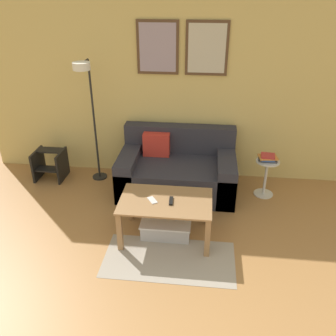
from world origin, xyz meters
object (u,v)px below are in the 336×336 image
at_px(floor_lamp, 87,96).
at_px(storage_bin, 166,227).
at_px(couch, 177,170).
at_px(coffee_table, 166,207).
at_px(remote_control, 171,201).
at_px(cell_phone, 152,200).
at_px(side_table, 266,175).
at_px(book_stack, 268,158).
at_px(step_stool, 50,164).

bearing_deg(floor_lamp, storage_bin, -42.68).
bearing_deg(couch, coffee_table, -91.48).
xyz_separation_m(storage_bin, remote_control, (0.06, -0.06, 0.39)).
height_order(coffee_table, cell_phone, cell_phone).
distance_m(storage_bin, floor_lamp, 1.93).
distance_m(side_table, cell_phone, 1.72).
bearing_deg(side_table, storage_bin, -140.85).
bearing_deg(book_stack, step_stool, 177.53).
bearing_deg(floor_lamp, coffee_table, -43.60).
bearing_deg(side_table, step_stool, 177.64).
distance_m(floor_lamp, remote_control, 1.80).
bearing_deg(storage_bin, book_stack, 39.21).
bearing_deg(remote_control, couch, 88.81).
bearing_deg(floor_lamp, step_stool, 173.48).
bearing_deg(storage_bin, cell_phone, -156.26).
bearing_deg(book_stack, remote_control, -137.55).
bearing_deg(floor_lamp, side_table, -1.12).
height_order(side_table, step_stool, side_table).
bearing_deg(floor_lamp, book_stack, -1.26).
relative_size(floor_lamp, remote_control, 11.42).
distance_m(storage_bin, remote_control, 0.40).
bearing_deg(cell_phone, storage_bin, -9.22).
bearing_deg(cell_phone, step_stool, 112.06).
bearing_deg(step_stool, book_stack, -2.47).
distance_m(storage_bin, side_table, 1.58).
relative_size(couch, coffee_table, 1.54).
bearing_deg(remote_control, coffee_table, 159.02).
height_order(side_table, cell_phone, side_table).
relative_size(cell_phone, step_stool, 0.33).
xyz_separation_m(remote_control, step_stool, (-1.88, 1.18, -0.26)).
distance_m(book_stack, step_stool, 3.05).
bearing_deg(remote_control, storage_bin, 134.21).
bearing_deg(coffee_table, floor_lamp, 136.40).
bearing_deg(cell_phone, remote_control, -32.93).
xyz_separation_m(coffee_table, step_stool, (-1.83, 1.16, -0.17)).
bearing_deg(coffee_table, side_table, 40.50).
bearing_deg(storage_bin, floor_lamp, 137.32).
xyz_separation_m(coffee_table, book_stack, (1.20, 1.03, 0.16)).
relative_size(storage_bin, book_stack, 2.23).
height_order(cell_phone, step_stool, cell_phone).
xyz_separation_m(book_stack, cell_phone, (-1.35, -1.05, -0.07)).
distance_m(coffee_table, step_stool, 2.17).
distance_m(coffee_table, remote_control, 0.11).
distance_m(floor_lamp, step_stool, 1.26).
relative_size(couch, side_table, 3.02).
height_order(storage_bin, floor_lamp, floor_lamp).
height_order(storage_bin, cell_phone, cell_phone).
bearing_deg(side_table, remote_control, -137.63).
height_order(couch, storage_bin, couch).
distance_m(coffee_table, floor_lamp, 1.80).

